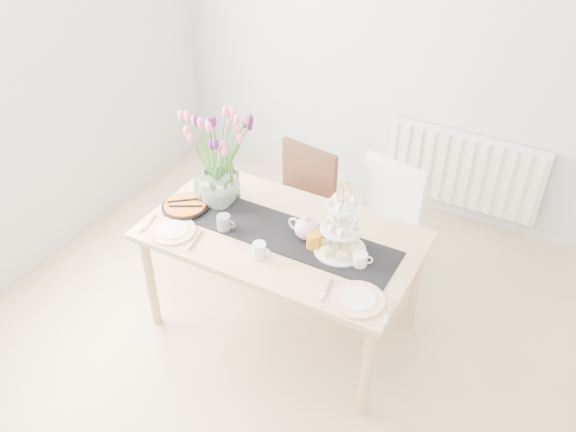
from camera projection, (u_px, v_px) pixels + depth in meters
The scene contains 16 objects.
room_shell at pixel (255, 209), 2.81m from camera, with size 4.50×4.50×4.50m.
radiator at pixel (463, 170), 4.66m from camera, with size 1.20×0.08×0.60m, color white.
dining_table at pixel (282, 243), 3.60m from camera, with size 1.60×0.90×0.75m.
chair_brown at pixel (299, 200), 4.23m from camera, with size 0.50×0.50×0.89m.
chair_white at pixel (381, 218), 4.04m from camera, with size 0.52×0.52×0.90m.
table_runner at pixel (282, 233), 3.55m from camera, with size 1.40×0.35×0.01m, color black.
tulip_vase at pixel (214, 145), 3.57m from camera, with size 0.72×0.72×0.63m.
cake_stand at pixel (341, 234), 3.34m from camera, with size 0.29×0.29×0.43m.
teapot at pixel (307, 228), 3.47m from camera, with size 0.23×0.19×0.15m, color silver, non-canonical shape.
cream_jug at pixel (360, 260), 3.30m from camera, with size 0.08×0.08×0.08m, color white.
tart_tin at pixel (185, 206), 3.74m from camera, with size 0.29×0.29×0.03m.
mug_grey at pixel (224, 223), 3.55m from camera, with size 0.08×0.08×0.10m, color slate.
mug_white at pixel (259, 250), 3.36m from camera, with size 0.08×0.08×0.09m, color silver.
mug_orange at pixel (314, 241), 3.41m from camera, with size 0.08×0.08×0.10m, color orange.
plate_left at pixel (172, 231), 3.56m from camera, with size 0.27×0.27×0.01m, color white.
plate_right at pixel (358, 299), 3.10m from camera, with size 0.27×0.27×0.01m, color white.
Camera 1 is at (1.23, -1.92, 2.95)m, focal length 38.00 mm.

